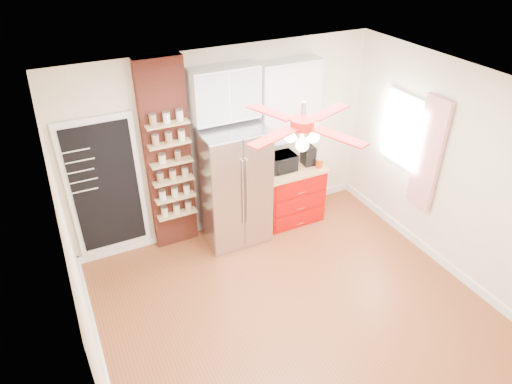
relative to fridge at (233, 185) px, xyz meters
name	(u,v)px	position (x,y,z in m)	size (l,w,h in m)	color
floor	(292,307)	(0.05, -1.63, -0.88)	(4.50, 4.50, 0.00)	brown
ceiling	(304,97)	(0.05, -1.63, 1.83)	(4.50, 4.50, 0.00)	white
wall_back	(225,144)	(0.05, 0.37, 0.48)	(4.50, 0.02, 2.70)	#FBECCA
wall_front	(435,356)	(0.05, -3.63, 0.48)	(4.50, 0.02, 2.70)	#FBECCA
wall_left	(79,281)	(-2.20, -1.63, 0.48)	(0.02, 4.00, 2.70)	#FBECCA
wall_right	(451,172)	(2.30, -1.63, 0.48)	(0.02, 4.00, 2.70)	#FBECCA
chalkboard	(106,188)	(-1.65, 0.33, 0.23)	(0.95, 0.05, 1.95)	white
brick_pillar	(168,158)	(-0.80, 0.29, 0.48)	(0.60, 0.16, 2.70)	maroon
fridge	(233,185)	(0.00, 0.00, 0.00)	(0.90, 0.70, 1.75)	#B2B1B6
upper_glass_cabinet	(224,93)	(0.00, 0.20, 1.27)	(0.90, 0.35, 0.70)	white
red_cabinet	(290,193)	(0.97, 0.05, -0.42)	(0.94, 0.64, 0.90)	#BF0301
upper_shelf_unit	(288,101)	(0.97, 0.22, 1.00)	(0.90, 0.30, 1.15)	white
window	(404,131)	(2.28, -0.73, 0.68)	(0.04, 0.75, 1.05)	white
curtain	(428,154)	(2.23, -1.28, 0.57)	(0.06, 0.40, 1.55)	red
ceiling_fan	(303,124)	(0.05, -1.63, 1.55)	(1.40, 1.40, 0.44)	silver
toaster_oven	(280,163)	(0.77, 0.06, 0.15)	(0.45, 0.31, 0.25)	black
coffee_maker	(308,155)	(1.24, 0.04, 0.17)	(0.17, 0.20, 0.29)	black
canister_left	(319,163)	(1.34, -0.12, 0.09)	(0.11, 0.11, 0.13)	#B12F09
canister_right	(311,156)	(1.34, 0.11, 0.09)	(0.09, 0.09, 0.14)	#B8240A
pantry_jar_oats	(162,159)	(-0.91, 0.16, 0.55)	(0.10, 0.10, 0.11)	beige
pantry_jar_beans	(178,156)	(-0.71, 0.13, 0.56)	(0.08, 0.08, 0.13)	brown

